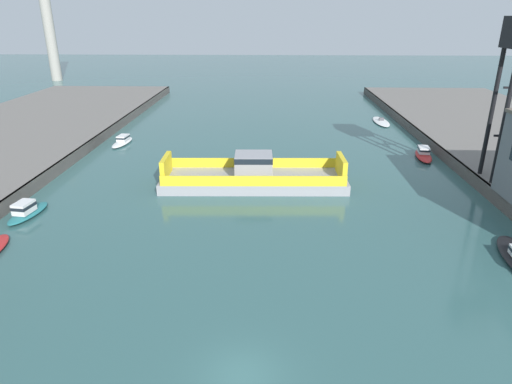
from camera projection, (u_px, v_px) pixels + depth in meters
The scene contains 7 objects.
ground_plane at pixel (242, 376), 22.93m from camera, with size 400.00×400.00×0.00m, color #335B5B.
chain_ferry at pixel (254, 176), 48.16m from camera, with size 20.02×6.77×3.60m.
moored_boat_near_left at pixel (381, 122), 77.06m from camera, with size 2.34×8.00×0.87m.
moored_boat_near_right at pixel (424, 154), 57.89m from camera, with size 2.67×6.26×1.39m.
moored_boat_mid_left at pixel (123, 141), 64.25m from camera, with size 2.35×6.04×1.19m.
moored_boat_far_left at pixel (26, 211), 40.95m from camera, with size 2.52×5.53×1.52m.
smokestack_distant_a at pixel (47, 17), 121.02m from camera, with size 3.11×3.11×31.87m.
Camera 1 is at (1.32, -17.77, 17.29)m, focal length 31.25 mm.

